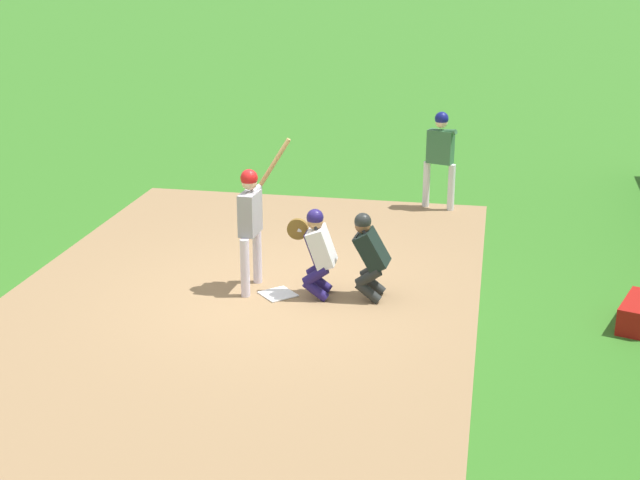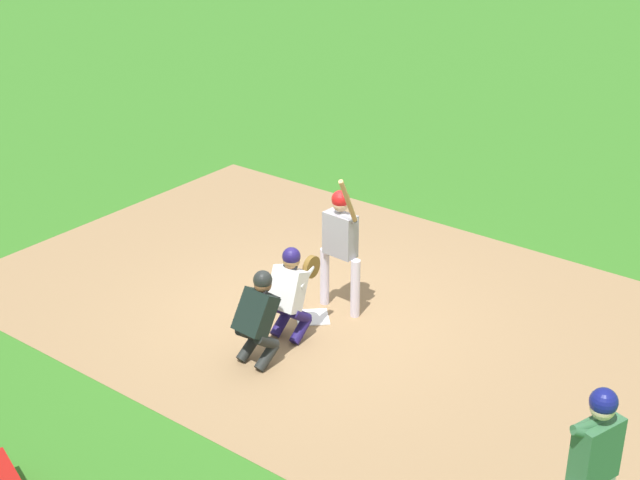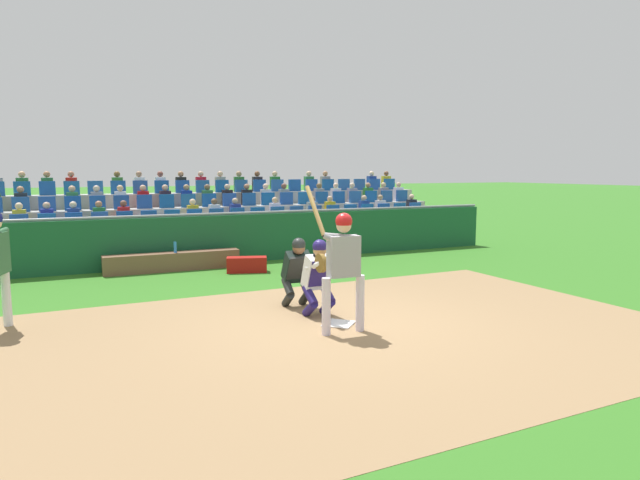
{
  "view_description": "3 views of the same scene",
  "coord_description": "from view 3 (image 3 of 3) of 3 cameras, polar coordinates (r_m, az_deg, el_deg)",
  "views": [
    {
      "loc": [
        -11.52,
        -3.1,
        4.91
      ],
      "look_at": [
        0.07,
        -0.6,
        0.85
      ],
      "focal_mm": 50.77,
      "sensor_mm": 36.0,
      "label": 1
    },
    {
      "loc": [
        7.0,
        -8.56,
        6.33
      ],
      "look_at": [
        0.28,
        -0.18,
        1.33
      ],
      "focal_mm": 52.01,
      "sensor_mm": 36.0,
      "label": 2
    },
    {
      "loc": [
        3.73,
        7.37,
        2.39
      ],
      "look_at": [
        -0.18,
        -1.08,
        1.2
      ],
      "focal_mm": 30.52,
      "sensor_mm": 36.0,
      "label": 3
    }
  ],
  "objects": [
    {
      "name": "ground_plane",
      "position": [
        8.6,
        1.97,
        -8.85
      ],
      "size": [
        160.0,
        160.0,
        0.0
      ],
      "primitive_type": "plane",
      "color": "#337322"
    },
    {
      "name": "home_plate_marker",
      "position": [
        8.59,
        1.97,
        -8.75
      ],
      "size": [
        0.62,
        0.62,
        0.02
      ],
      "primitive_type": "cube",
      "rotation": [
        0.0,
        0.0,
        0.79
      ],
      "color": "white",
      "rests_on": "infield_dirt_patch"
    },
    {
      "name": "catcher_crouching",
      "position": [
        8.87,
        -0.17,
        -3.52
      ],
      "size": [
        0.48,
        0.73,
        1.3
      ],
      "color": "navy",
      "rests_on": "ground_plane"
    },
    {
      "name": "infield_dirt_patch",
      "position": [
        8.17,
        3.57,
        -9.69
      ],
      "size": [
        10.11,
        6.83,
        0.01
      ],
      "primitive_type": "cube",
      "rotation": [
        0.0,
        0.0,
        0.02
      ],
      "color": "#96754F",
      "rests_on": "ground_plane"
    },
    {
      "name": "dugout_bench",
      "position": [
        13.54,
        -15.15,
        -2.19
      ],
      "size": [
        3.18,
        0.4,
        0.44
      ],
      "primitive_type": "cube",
      "color": "brown",
      "rests_on": "ground_plane"
    },
    {
      "name": "bleacher_stand",
      "position": [
        17.79,
        -12.62,
        1.58
      ],
      "size": [
        16.87,
        3.55,
        2.38
      ],
      "color": "#A2A29B",
      "rests_on": "ground_plane"
    },
    {
      "name": "home_plate_umpire",
      "position": [
        9.5,
        -2.43,
        -3.04
      ],
      "size": [
        0.48,
        0.51,
        1.26
      ],
      "color": "black",
      "rests_on": "ground_plane"
    },
    {
      "name": "equipment_duffel_bag",
      "position": [
        12.99,
        -7.68,
        -2.57
      ],
      "size": [
        1.0,
        0.62,
        0.36
      ],
      "primitive_type": "cube",
      "rotation": [
        0.0,
        0.0,
        -0.31
      ],
      "color": "#A3150F",
      "rests_on": "ground_plane"
    },
    {
      "name": "dugout_wall",
      "position": [
        14.34,
        -9.55,
        0.16
      ],
      "size": [
        16.16,
        0.24,
        1.32
      ],
      "color": "#17512E",
      "rests_on": "ground_plane"
    },
    {
      "name": "water_bottle_on_bench",
      "position": [
        13.45,
        -14.95,
        -0.74
      ],
      "size": [
        0.07,
        0.07,
        0.26
      ],
      "primitive_type": "cylinder",
      "color": "#2F79D5",
      "rests_on": "dugout_bench"
    },
    {
      "name": "batter_at_plate",
      "position": [
        7.92,
        2.38,
        -1.98
      ],
      "size": [
        0.75,
        0.64,
        2.17
      ],
      "color": "silver",
      "rests_on": "ground_plane"
    }
  ]
}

